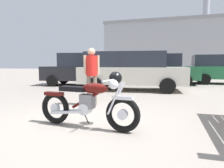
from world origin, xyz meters
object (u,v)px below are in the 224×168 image
bystander (92,70)px  red_hatchback_near (80,69)px  silver_sedan_mid (163,69)px  pale_sedan_back (103,69)px  blue_hatchback_right (129,70)px  vintage_motorcycle (90,102)px

bystander → red_hatchback_near: 5.65m
red_hatchback_near → silver_sedan_mid: size_ratio=1.03×
bystander → pale_sedan_back: bearing=-14.2°
red_hatchback_near → blue_hatchback_right: size_ratio=0.84×
bystander → blue_hatchback_right: (0.47, 3.64, -0.08)m
pale_sedan_back → red_hatchback_near: (-0.36, -3.22, 0.08)m
vintage_motorcycle → red_hatchback_near: red_hatchback_near is taller
pale_sedan_back → blue_hatchback_right: (2.69, -4.61, 0.10)m
blue_hatchback_right → bystander: bearing=-102.4°
vintage_motorcycle → bystander: size_ratio=1.25×
vintage_motorcycle → red_hatchback_near: size_ratio=0.51×
bystander → blue_hatchback_right: size_ratio=0.34×
red_hatchback_near → silver_sedan_mid: bearing=-163.8°
bystander → blue_hatchback_right: bearing=-36.5°
bystander → red_hatchback_near: size_ratio=0.41×
blue_hatchback_right → silver_sedan_mid: silver_sedan_mid is taller
bystander → pale_sedan_back: size_ratio=0.38×
vintage_motorcycle → blue_hatchback_right: bearing=99.4°
vintage_motorcycle → blue_hatchback_right: 5.64m
bystander → silver_sedan_mid: 7.21m
bystander → blue_hatchback_right: blue_hatchback_right is taller
silver_sedan_mid → blue_hatchback_right: bearing=-111.7°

